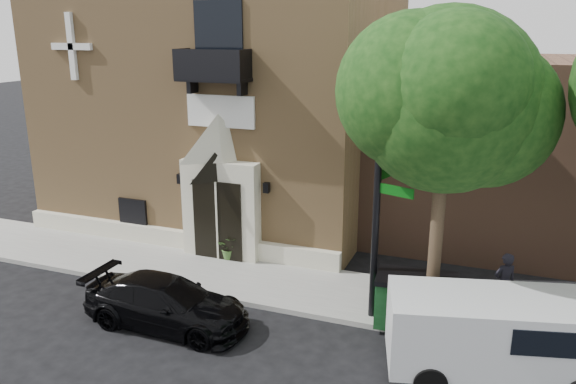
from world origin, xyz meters
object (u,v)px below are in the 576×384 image
object	(u,v)px
fire_hydrant	(395,310)
cargo_van	(507,335)
black_sedan	(167,303)
dumpster	(416,300)
pedestrian_near	(504,283)
street_sign	(378,191)

from	to	relation	value
fire_hydrant	cargo_van	bearing A→B (deg)	-24.98
black_sedan	dumpster	size ratio (longest dim) A/B	2.10
cargo_van	pedestrian_near	distance (m)	2.84
cargo_van	fire_hydrant	distance (m)	2.89
black_sedan	dumpster	bearing A→B (deg)	-70.73
black_sedan	street_sign	bearing A→B (deg)	-65.94
cargo_van	dumpster	bearing A→B (deg)	132.37
cargo_van	pedestrian_near	xyz separation A→B (m)	(-0.06, 2.83, -0.07)
cargo_van	fire_hydrant	xyz separation A→B (m)	(-2.58, 1.20, -0.51)
pedestrian_near	cargo_van	bearing A→B (deg)	60.73
black_sedan	fire_hydrant	distance (m)	5.82
fire_hydrant	dumpster	distance (m)	0.58
black_sedan	cargo_van	size ratio (longest dim) A/B	0.88
cargo_van	dumpster	size ratio (longest dim) A/B	2.38
pedestrian_near	dumpster	bearing A→B (deg)	4.29
black_sedan	cargo_van	distance (m)	8.14
black_sedan	street_sign	distance (m)	6.08
pedestrian_near	black_sedan	bearing A→B (deg)	-7.29
black_sedan	fire_hydrant	world-z (taller)	black_sedan
cargo_van	fire_hydrant	world-z (taller)	cargo_van
black_sedan	fire_hydrant	bearing A→B (deg)	-71.21
black_sedan	cargo_van	world-z (taller)	cargo_van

